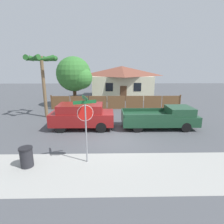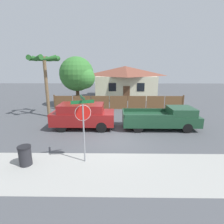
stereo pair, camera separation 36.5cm
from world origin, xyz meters
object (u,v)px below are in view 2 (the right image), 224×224
at_px(oak_tree, 78,75).
at_px(house, 125,81).
at_px(palm_tree, 45,65).
at_px(red_suv, 83,115).
at_px(stop_sign, 83,118).
at_px(trash_bin, 25,155).
at_px(orange_pickup, 163,118).

bearing_deg(oak_tree, house, 50.28).
height_order(palm_tree, red_suv, palm_tree).
height_order(stop_sign, trash_bin, stop_sign).
relative_size(house, stop_sign, 2.87).
distance_m(stop_sign, trash_bin, 3.19).
height_order(orange_pickup, trash_bin, orange_pickup).
relative_size(house, oak_tree, 1.62).
relative_size(red_suv, orange_pickup, 0.83).
bearing_deg(red_suv, trash_bin, -108.75).
relative_size(red_suv, trash_bin, 4.86).
distance_m(red_suv, trash_bin, 5.46).
height_order(house, red_suv, house).
xyz_separation_m(house, orange_pickup, (1.97, -14.45, -1.59)).
relative_size(palm_tree, stop_sign, 1.71).
height_order(house, palm_tree, palm_tree).
bearing_deg(palm_tree, house, 55.88).
xyz_separation_m(palm_tree, trash_bin, (1.95, -8.30, -4.17)).
relative_size(house, trash_bin, 9.73).
bearing_deg(house, palm_tree, -124.12).
bearing_deg(red_suv, orange_pickup, 0.27).
distance_m(orange_pickup, trash_bin, 9.24).
height_order(orange_pickup, stop_sign, stop_sign).
bearing_deg(palm_tree, orange_pickup, -18.17).
height_order(oak_tree, trash_bin, oak_tree).
distance_m(palm_tree, red_suv, 6.09).
bearing_deg(palm_tree, red_suv, -40.32).
height_order(house, orange_pickup, house).
relative_size(oak_tree, red_suv, 1.24).
xyz_separation_m(red_suv, orange_pickup, (5.90, -0.00, -0.21)).
xyz_separation_m(house, palm_tree, (-7.65, -11.29, 2.26)).
relative_size(palm_tree, trash_bin, 5.81).
relative_size(oak_tree, stop_sign, 1.77).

